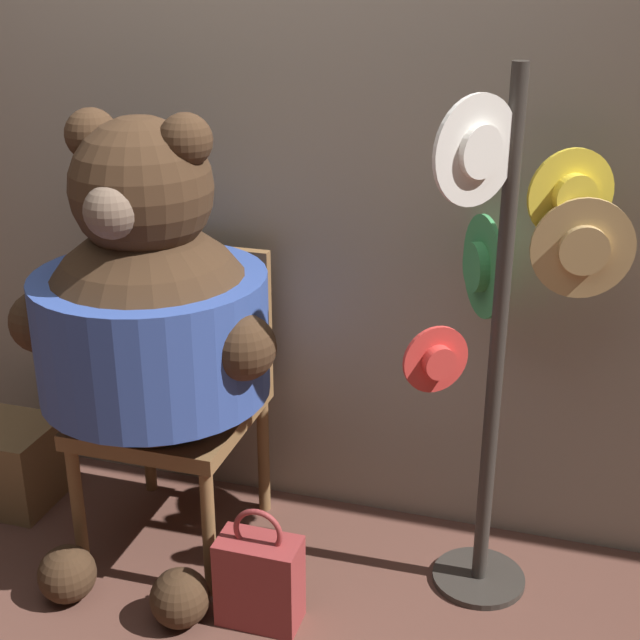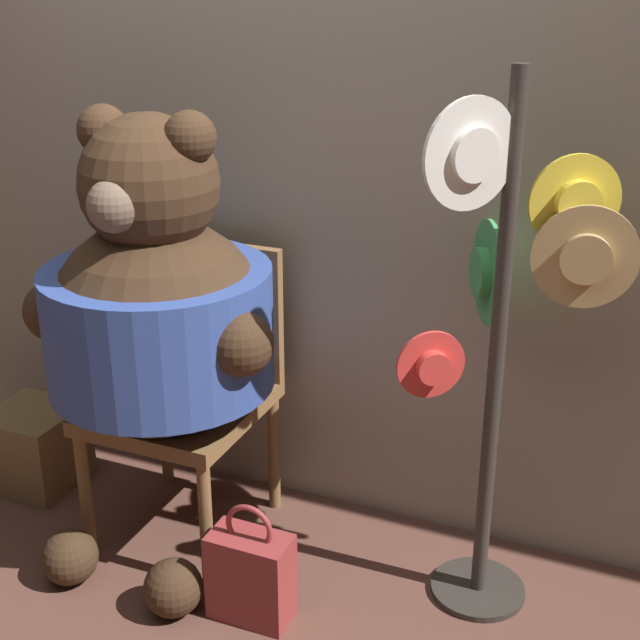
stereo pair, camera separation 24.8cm
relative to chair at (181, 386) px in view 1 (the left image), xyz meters
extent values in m
plane|color=brown|center=(0.24, -0.47, -0.51)|extent=(14.00, 14.00, 0.00)
cube|color=gray|center=(0.24, 0.31, 0.80)|extent=(8.00, 0.10, 2.61)
cylinder|color=brown|center=(-0.22, -0.31, -0.30)|extent=(0.04, 0.04, 0.43)
cylinder|color=brown|center=(0.22, -0.31, -0.30)|extent=(0.04, 0.04, 0.43)
cylinder|color=brown|center=(-0.22, 0.15, -0.30)|extent=(0.04, 0.04, 0.43)
cylinder|color=brown|center=(0.22, 0.15, -0.30)|extent=(0.04, 0.04, 0.43)
cube|color=brown|center=(0.00, -0.08, -0.06)|extent=(0.49, 0.52, 0.05)
cube|color=brown|center=(0.00, 0.16, 0.19)|extent=(0.49, 0.04, 0.45)
sphere|color=#3D2819|center=(0.00, -0.16, 0.25)|extent=(0.66, 0.66, 0.66)
cylinder|color=#334C99|center=(0.00, -0.16, 0.25)|extent=(0.67, 0.67, 0.36)
sphere|color=#3D2819|center=(0.00, -0.16, 0.68)|extent=(0.40, 0.40, 0.40)
sphere|color=#3D2819|center=(-0.14, -0.16, 0.81)|extent=(0.15, 0.15, 0.15)
sphere|color=#3D2819|center=(0.14, -0.16, 0.81)|extent=(0.15, 0.15, 0.15)
sphere|color=brown|center=(0.00, -0.33, 0.66)|extent=(0.15, 0.15, 0.15)
sphere|color=#3D2819|center=(-0.31, -0.24, 0.28)|extent=(0.18, 0.18, 0.18)
sphere|color=#3D2819|center=(0.32, -0.24, 0.28)|extent=(0.18, 0.18, 0.18)
sphere|color=#3D2819|center=(-0.18, -0.46, -0.42)|extent=(0.17, 0.17, 0.17)
sphere|color=#3D2819|center=(0.18, -0.46, -0.42)|extent=(0.17, 0.17, 0.17)
cylinder|color=#332D28|center=(0.97, -0.02, -0.50)|extent=(0.28, 0.28, 0.02)
cylinder|color=#332D28|center=(0.97, -0.02, 0.26)|extent=(0.04, 0.04, 1.54)
cylinder|color=red|center=(0.82, -0.14, 0.26)|extent=(0.16, 0.12, 0.19)
cylinder|color=red|center=(0.82, -0.14, 0.26)|extent=(0.12, 0.11, 0.09)
cylinder|color=yellow|center=(1.12, 0.06, 0.69)|extent=(0.22, 0.13, 0.24)
cylinder|color=yellow|center=(1.12, 0.06, 0.69)|extent=(0.14, 0.12, 0.12)
cylinder|color=silver|center=(0.89, -0.13, 0.83)|extent=(0.18, 0.23, 0.27)
cylinder|color=silver|center=(0.89, -0.13, 0.83)|extent=(0.12, 0.14, 0.13)
cylinder|color=tan|center=(1.17, 0.02, 0.56)|extent=(0.27, 0.07, 0.27)
cylinder|color=tan|center=(1.17, 0.02, 0.56)|extent=(0.14, 0.09, 0.13)
cylinder|color=#3D9351|center=(0.91, 0.10, 0.46)|extent=(0.15, 0.27, 0.29)
cylinder|color=#3D9351|center=(0.91, 0.10, 0.46)|extent=(0.13, 0.16, 0.14)
cube|color=maroon|center=(0.40, -0.38, -0.37)|extent=(0.23, 0.13, 0.27)
torus|color=maroon|center=(0.40, -0.38, -0.21)|extent=(0.14, 0.02, 0.14)
cube|color=brown|center=(-0.63, -0.05, -0.37)|extent=(0.29, 0.29, 0.29)
camera|label=1|loc=(1.15, -2.29, 1.26)|focal=50.00mm
camera|label=2|loc=(1.39, -2.20, 1.26)|focal=50.00mm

